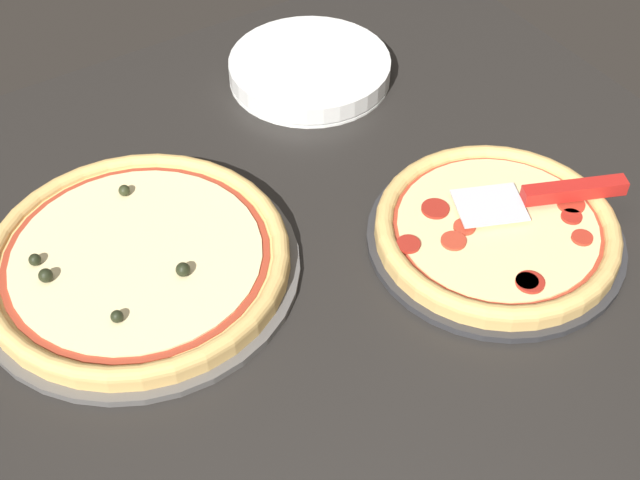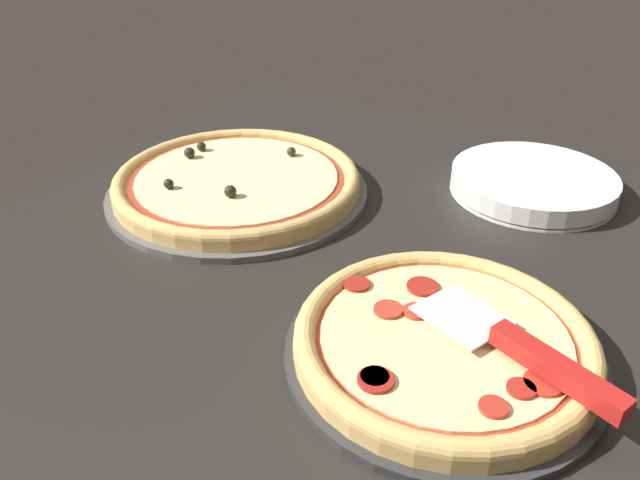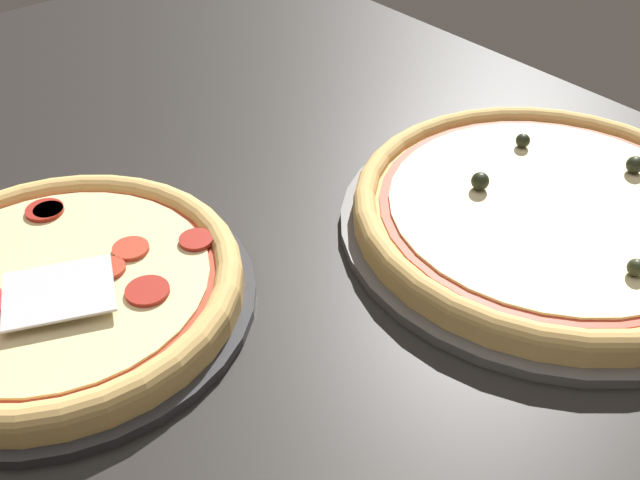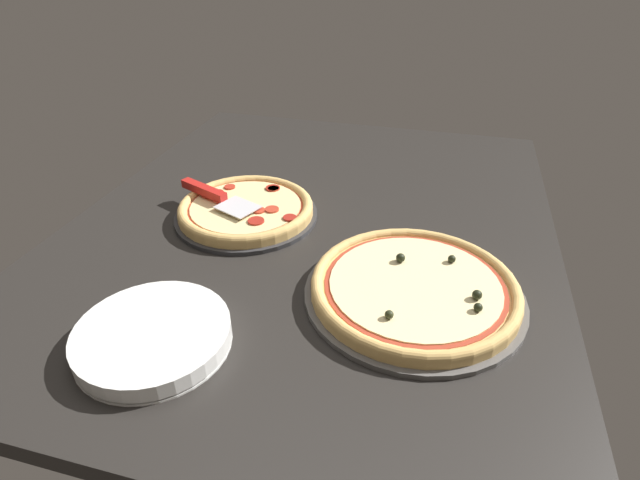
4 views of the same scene
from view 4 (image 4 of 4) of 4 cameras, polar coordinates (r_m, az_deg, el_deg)
The scene contains 7 objects.
ground_plane at distance 117.81cm, azimuth -0.89°, elevation 1.48°, with size 135.57×109.17×3.60cm, color black.
pizza_pan_front at distance 119.43cm, azimuth -8.39°, elevation 2.85°, with size 33.54×33.54×1.00cm, color #2D2D30.
pizza_front at distance 118.52cm, azimuth -8.45°, elevation 3.65°, with size 31.52×31.52×2.87cm.
pizza_pan_back at distance 94.86cm, azimuth 10.63°, elevation -6.15°, with size 40.72×40.72×1.00cm, color #565451.
pizza_back at distance 93.69cm, azimuth 10.76°, elevation -5.23°, with size 38.27×38.27×3.95cm.
serving_spatula at distance 121.72cm, azimuth -12.42°, elevation 5.25°, with size 13.07×22.76×2.00cm.
plate_stack at distance 87.41cm, azimuth -18.53°, elevation -10.40°, with size 25.45×25.45×3.50cm.
Camera 4 is at (97.12, 27.82, 58.80)cm, focal length 28.00 mm.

